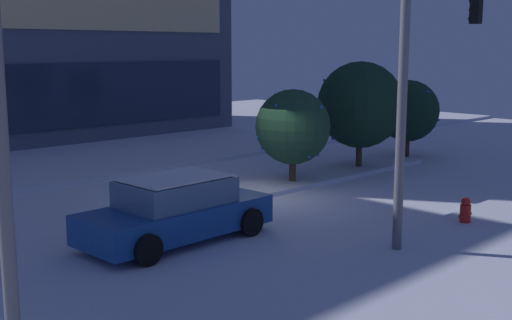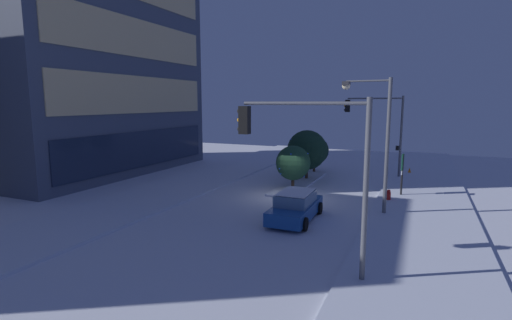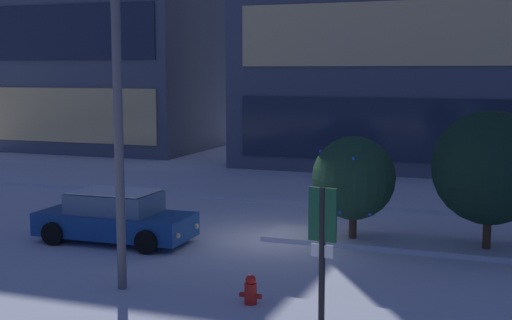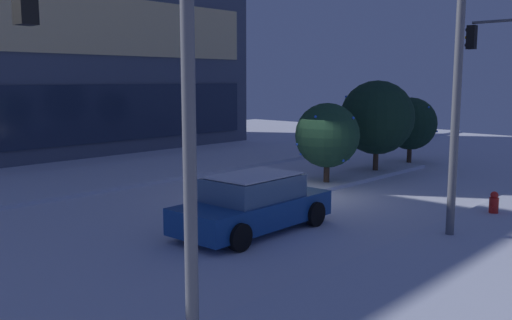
# 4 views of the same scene
# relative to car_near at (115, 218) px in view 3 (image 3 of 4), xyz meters

# --- Properties ---
(ground) EXTENTS (52.00, 52.00, 0.00)m
(ground) POSITION_rel_car_near_xyz_m (4.28, 1.89, -0.71)
(ground) COLOR silver
(curb_strip_far) EXTENTS (52.00, 5.20, 0.14)m
(curb_strip_far) POSITION_rel_car_near_xyz_m (4.28, 9.75, -0.64)
(curb_strip_far) COLOR silver
(curb_strip_far) RESTS_ON ground
(median_strip) EXTENTS (9.00, 1.80, 0.14)m
(median_strip) POSITION_rel_car_near_xyz_m (8.38, 2.41, -0.64)
(median_strip) COLOR silver
(median_strip) RESTS_ON ground
(office_tower_secondary) EXTENTS (11.91, 9.30, 14.14)m
(office_tower_secondary) POSITION_rel_car_near_xyz_m (-13.16, 21.57, 6.36)
(office_tower_secondary) COLOR #4C5466
(office_tower_secondary) RESTS_ON ground
(car_near) EXTENTS (4.62, 2.08, 1.49)m
(car_near) POSITION_rel_car_near_xyz_m (0.00, 0.00, 0.00)
(car_near) COLOR #19478C
(car_near) RESTS_ON ground
(street_lamp_arched) EXTENTS (0.56, 2.59, 7.23)m
(street_lamp_arched) POSITION_rel_car_near_xyz_m (2.74, -3.37, 4.03)
(street_lamp_arched) COLOR #565960
(street_lamp_arched) RESTS_ON ground
(fire_hydrant) EXTENTS (0.48, 0.26, 0.76)m
(fire_hydrant) POSITION_rel_car_near_xyz_m (5.69, -4.05, -0.35)
(fire_hydrant) COLOR red
(fire_hydrant) RESTS_ON ground
(parking_info_sign) EXTENTS (0.55, 0.13, 2.75)m
(parking_info_sign) POSITION_rel_car_near_xyz_m (7.35, -4.68, 1.05)
(parking_info_sign) COLOR black
(parking_info_sign) RESTS_ON ground
(decorated_tree_median) EXTENTS (3.06, 3.06, 3.87)m
(decorated_tree_median) POSITION_rel_car_near_xyz_m (10.05, 2.36, 1.63)
(decorated_tree_median) COLOR #473323
(decorated_tree_median) RESTS_ON ground
(decorated_tree_left_of_median) EXTENTS (2.37, 2.37, 3.06)m
(decorated_tree_left_of_median) POSITION_rel_car_near_xyz_m (6.42, 2.27, 1.16)
(decorated_tree_left_of_median) COLOR #473323
(decorated_tree_left_of_median) RESTS_ON ground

